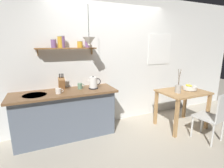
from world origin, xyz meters
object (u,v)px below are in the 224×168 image
fruit_bowl (190,88)px  coffee_mug_spare (80,86)px  dining_chair_near (214,115)px  electric_kettle (93,83)px  knife_block (62,83)px  dining_table (182,97)px  coffee_mug_by_sink (59,91)px  pendant_lamp (89,41)px  twig_vase (178,89)px

fruit_bowl → coffee_mug_spare: (-2.15, 0.59, 0.12)m
dining_chair_near → fruit_bowl: bearing=81.1°
electric_kettle → knife_block: size_ratio=0.88×
dining_table → coffee_mug_spare: bearing=163.4°
knife_block → coffee_mug_spare: bearing=-17.1°
electric_kettle → dining_chair_near: bearing=-32.9°
knife_block → coffee_mug_by_sink: knife_block is taller
coffee_mug_by_sink → coffee_mug_spare: coffee_mug_spare is taller
coffee_mug_by_sink → electric_kettle: bearing=7.6°
coffee_mug_spare → pendant_lamp: 0.85m
knife_block → pendant_lamp: 0.93m
fruit_bowl → knife_block: knife_block is taller
coffee_mug_by_sink → pendant_lamp: bearing=-5.4°
dining_chair_near → coffee_mug_spare: 2.44m
knife_block → electric_kettle: bearing=-17.1°
twig_vase → pendant_lamp: 1.92m
dining_chair_near → fruit_bowl: (0.10, 0.66, 0.33)m
dining_table → fruit_bowl: fruit_bowl is taller
pendant_lamp → fruit_bowl: bearing=-10.6°
dining_table → coffee_mug_by_sink: size_ratio=6.97×
dining_chair_near → twig_vase: twig_vase is taller
dining_chair_near → twig_vase: (-0.26, 0.61, 0.36)m
electric_kettle → coffee_mug_by_sink: 0.65m
twig_vase → coffee_mug_spare: (-1.78, 0.64, 0.08)m
fruit_bowl → electric_kettle: 1.99m
coffee_mug_spare → twig_vase: bearing=-19.7°
twig_vase → pendant_lamp: pendant_lamp is taller
dining_chair_near → electric_kettle: bearing=147.1°
dining_table → coffee_mug_spare: 2.08m
twig_vase → coffee_mug_by_sink: (-2.19, 0.48, 0.07)m
electric_kettle → coffee_mug_spare: electric_kettle is taller
dining_chair_near → knife_block: knife_block is taller
fruit_bowl → twig_vase: twig_vase is taller
dining_table → coffee_mug_spare: size_ratio=7.26×
dining_table → electric_kettle: 1.84m
fruit_bowl → electric_kettle: bearing=164.9°
dining_table → twig_vase: size_ratio=1.94×
fruit_bowl → electric_kettle: electric_kettle is taller
dining_chair_near → twig_vase: 0.75m
dining_chair_near → coffee_mug_spare: bearing=148.7°
dining_chair_near → knife_block: bearing=150.4°
dining_table → twig_vase: (-0.19, -0.05, 0.22)m
dining_table → coffee_mug_spare: (-1.97, 0.59, 0.30)m
coffee_mug_by_sink → twig_vase: bearing=-12.4°
coffee_mug_spare → coffee_mug_by_sink: bearing=-158.6°
knife_block → pendant_lamp: size_ratio=0.46×
fruit_bowl → pendant_lamp: (-2.01, 0.38, 0.93)m
dining_chair_near → pendant_lamp: pendant_lamp is taller
dining_chair_near → electric_kettle: 2.21m
coffee_mug_spare → knife_block: bearing=162.9°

